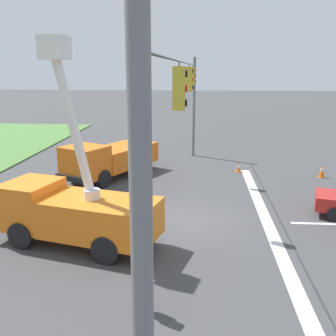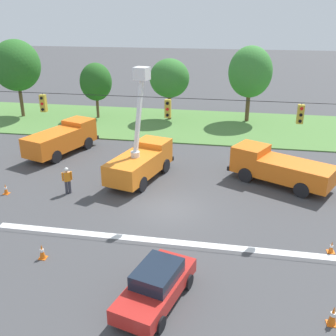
# 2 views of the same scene
# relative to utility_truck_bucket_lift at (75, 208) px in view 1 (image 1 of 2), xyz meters

# --- Properties ---
(ground_plane) EXTENTS (200.00, 200.00, 0.00)m
(ground_plane) POSITION_rel_utility_truck_bucket_lift_xyz_m (2.72, -4.10, -1.41)
(ground_plane) COLOR #424244
(lane_markings) EXTENTS (17.60, 15.25, 0.01)m
(lane_markings) POSITION_rel_utility_truck_bucket_lift_xyz_m (2.72, -9.03, -1.40)
(lane_markings) COLOR silver
(lane_markings) RESTS_ON ground
(signal_gantry) EXTENTS (26.20, 0.33, 7.20)m
(signal_gantry) POSITION_rel_utility_truck_bucket_lift_xyz_m (2.65, -4.10, 3.02)
(signal_gantry) COLOR slate
(signal_gantry) RESTS_ON ground
(utility_truck_bucket_lift) EXTENTS (3.76, 6.51, 7.52)m
(utility_truck_bucket_lift) POSITION_rel_utility_truck_bucket_lift_xyz_m (0.00, 0.00, 0.00)
(utility_truck_bucket_lift) COLOR orange
(utility_truck_bucket_lift) RESTS_ON ground
(utility_truck_support_near) EXTENTS (7.07, 5.19, 2.25)m
(utility_truck_support_near) POSITION_rel_utility_truck_bucket_lift_xyz_m (9.18, 0.81, -0.23)
(utility_truck_support_near) COLOR orange
(utility_truck_support_near) RESTS_ON ground
(road_worker) EXTENTS (0.57, 0.42, 1.77)m
(road_worker) POSITION_rel_utility_truck_bucket_lift_xyz_m (-4.03, -3.13, -0.41)
(road_worker) COLOR #383842
(road_worker) RESTS_ON ground
(traffic_cone_foreground_right) EXTENTS (0.36, 0.36, 0.60)m
(traffic_cone_foreground_right) POSITION_rel_utility_truck_bucket_lift_xyz_m (11.16, -7.09, -1.12)
(traffic_cone_foreground_right) COLOR orange
(traffic_cone_foreground_right) RESTS_ON ground
(traffic_cone_mid_left) EXTENTS (0.36, 0.36, 0.82)m
(traffic_cone_mid_left) POSITION_rel_utility_truck_bucket_lift_xyz_m (10.25, -12.00, -1.00)
(traffic_cone_mid_left) COLOR orange
(traffic_cone_mid_left) RESTS_ON ground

